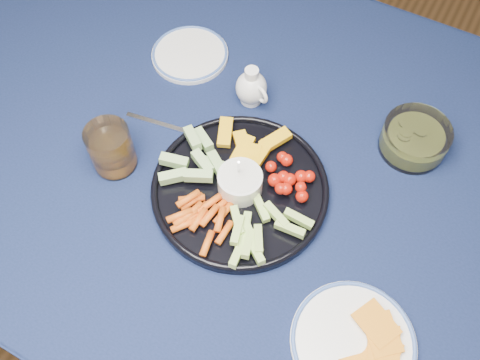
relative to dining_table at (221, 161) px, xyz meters
The scene contains 8 objects.
dining_table is the anchor object (origin of this frame).
crudite_platter 0.17m from the dining_table, 44.97° to the right, with size 0.33×0.33×0.11m.
creamer_pitcher 0.17m from the dining_table, 85.01° to the left, with size 0.08×0.07×0.09m.
pickle_bowl 0.40m from the dining_table, 24.74° to the left, with size 0.13×0.13×0.06m.
cheese_plate 0.48m from the dining_table, 33.02° to the right, with size 0.20×0.20×0.02m.
juice_tumbler 0.25m from the dining_table, 134.70° to the right, with size 0.08×0.08×0.10m.
fork_left 0.14m from the dining_table, 165.06° to the right, with size 0.17×0.04×0.00m.
side_plate_extra 0.25m from the dining_table, 136.26° to the left, with size 0.17×0.17×0.01m.
Camera 1 is at (0.34, -0.54, 1.63)m, focal length 40.00 mm.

